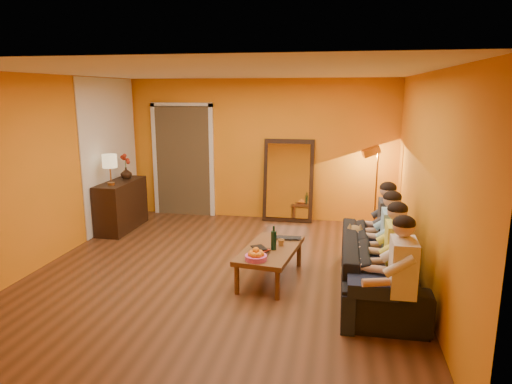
% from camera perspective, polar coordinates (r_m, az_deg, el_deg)
% --- Properties ---
extents(room_shell, '(5.00, 5.50, 2.60)m').
position_cam_1_polar(room_shell, '(6.23, -3.39, 2.57)').
color(room_shell, brown).
rests_on(room_shell, ground).
extents(white_accent, '(0.02, 1.90, 2.58)m').
position_cam_1_polar(white_accent, '(8.41, -17.72, 4.60)').
color(white_accent, white).
rests_on(white_accent, wall_left).
extents(doorway_recess, '(1.06, 0.30, 2.10)m').
position_cam_1_polar(doorway_recess, '(9.02, -8.83, 3.94)').
color(doorway_recess, '#3F2D19').
rests_on(doorway_recess, floor).
extents(door_jamb_left, '(0.08, 0.06, 2.20)m').
position_cam_1_polar(door_jamb_left, '(9.12, -12.46, 3.88)').
color(door_jamb_left, white).
rests_on(door_jamb_left, wall_back).
extents(door_jamb_right, '(0.08, 0.06, 2.20)m').
position_cam_1_polar(door_jamb_right, '(8.74, -5.56, 3.75)').
color(door_jamb_right, white).
rests_on(door_jamb_right, wall_back).
extents(door_header, '(1.22, 0.06, 0.08)m').
position_cam_1_polar(door_header, '(8.82, -9.33, 10.71)').
color(door_header, white).
rests_on(door_header, wall_back).
extents(mirror_frame, '(0.92, 0.27, 1.51)m').
position_cam_1_polar(mirror_frame, '(8.42, 4.05, 1.44)').
color(mirror_frame, black).
rests_on(mirror_frame, floor).
extents(mirror_glass, '(0.78, 0.21, 1.35)m').
position_cam_1_polar(mirror_glass, '(8.38, 4.02, 1.39)').
color(mirror_glass, white).
rests_on(mirror_glass, mirror_frame).
extents(sideboard, '(0.44, 1.18, 0.85)m').
position_cam_1_polar(sideboard, '(8.28, -16.47, -1.61)').
color(sideboard, black).
rests_on(sideboard, floor).
extents(table_lamp, '(0.24, 0.24, 0.51)m').
position_cam_1_polar(table_lamp, '(7.89, -17.76, 2.67)').
color(table_lamp, beige).
rests_on(table_lamp, sideboard).
extents(sofa, '(2.27, 0.89, 0.66)m').
position_cam_1_polar(sofa, '(5.74, 15.16, -8.78)').
color(sofa, black).
rests_on(sofa, floor).
extents(coffee_table, '(0.78, 1.29, 0.42)m').
position_cam_1_polar(coffee_table, '(5.92, 1.79, -8.93)').
color(coffee_table, brown).
rests_on(coffee_table, floor).
extents(floor_lamp, '(0.34, 0.30, 1.44)m').
position_cam_1_polar(floor_lamp, '(8.02, 14.78, 0.21)').
color(floor_lamp, '#AE7533').
rests_on(floor_lamp, floor).
extents(dog, '(0.44, 0.64, 0.72)m').
position_cam_1_polar(dog, '(5.97, 12.48, -7.50)').
color(dog, olive).
rests_on(dog, floor).
extents(person_far_left, '(0.70, 0.44, 1.22)m').
position_cam_1_polar(person_far_left, '(4.73, 17.82, -10.02)').
color(person_far_left, beige).
rests_on(person_far_left, sofa).
extents(person_mid_left, '(0.70, 0.44, 1.22)m').
position_cam_1_polar(person_mid_left, '(5.24, 17.12, -7.74)').
color(person_mid_left, '#E6E44C').
rests_on(person_mid_left, sofa).
extents(person_mid_right, '(0.70, 0.44, 1.22)m').
position_cam_1_polar(person_mid_right, '(5.75, 16.55, -5.86)').
color(person_mid_right, '#8FC1DD').
rests_on(person_mid_right, sofa).
extents(person_far_right, '(0.70, 0.44, 1.22)m').
position_cam_1_polar(person_far_right, '(6.28, 16.07, -4.30)').
color(person_far_right, '#35353A').
rests_on(person_far_right, sofa).
extents(fruit_bowl, '(0.26, 0.26, 0.16)m').
position_cam_1_polar(fruit_bowl, '(5.42, -0.00, -7.71)').
color(fruit_bowl, '#DC4DA0').
rests_on(fruit_bowl, coffee_table).
extents(wine_bottle, '(0.07, 0.07, 0.31)m').
position_cam_1_polar(wine_bottle, '(5.74, 2.23, -5.75)').
color(wine_bottle, black).
rests_on(wine_bottle, coffee_table).
extents(tumbler, '(0.10, 0.10, 0.08)m').
position_cam_1_polar(tumbler, '(5.93, 3.14, -6.32)').
color(tumbler, '#B27F3F').
rests_on(tumbler, coffee_table).
extents(laptop, '(0.36, 0.24, 0.03)m').
position_cam_1_polar(laptop, '(6.15, 3.98, -5.91)').
color(laptop, black).
rests_on(laptop, coffee_table).
extents(book_lower, '(0.19, 0.26, 0.02)m').
position_cam_1_polar(book_lower, '(5.68, -0.32, -7.45)').
color(book_lower, black).
rests_on(book_lower, coffee_table).
extents(book_mid, '(0.25, 0.27, 0.02)m').
position_cam_1_polar(book_mid, '(5.68, -0.21, -7.22)').
color(book_mid, '#A12512').
rests_on(book_mid, book_lower).
extents(book_upper, '(0.24, 0.25, 0.02)m').
position_cam_1_polar(book_upper, '(5.66, -0.34, -7.11)').
color(book_upper, black).
rests_on(book_upper, book_mid).
extents(vase, '(0.19, 0.19, 0.20)m').
position_cam_1_polar(vase, '(8.39, -15.93, 2.28)').
color(vase, black).
rests_on(vase, sideboard).
extents(flowers, '(0.17, 0.17, 0.45)m').
position_cam_1_polar(flowers, '(8.36, -16.02, 3.93)').
color(flowers, '#A12512').
rests_on(flowers, vase).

